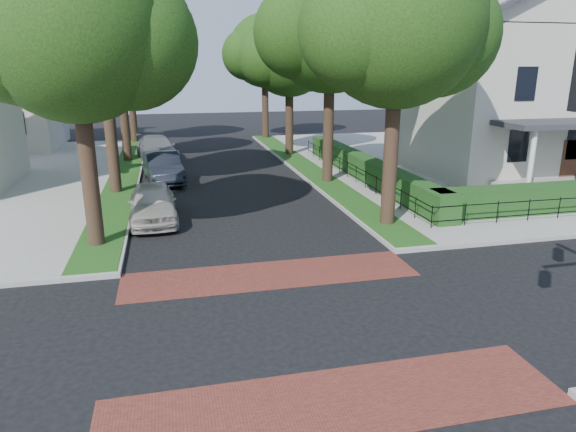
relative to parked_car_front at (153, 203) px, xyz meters
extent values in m
plane|color=black|center=(3.60, -9.84, -0.79)|extent=(120.00, 120.00, 0.00)
cube|color=gray|center=(23.10, 9.16, -0.72)|extent=(30.00, 30.00, 0.15)
cube|color=maroon|center=(3.60, -6.64, -0.79)|extent=(9.00, 2.20, 0.01)
cube|color=maroon|center=(3.60, -13.04, -0.79)|extent=(9.00, 2.20, 0.01)
cube|color=#183F12|center=(9.00, 9.26, -0.63)|extent=(1.60, 29.80, 0.02)
cube|color=#183F12|center=(-1.80, 9.26, -0.63)|extent=(1.60, 29.80, 0.02)
cylinder|color=black|center=(9.10, -2.84, 3.03)|extent=(0.56, 0.56, 7.35)
sphere|color=black|center=(9.10, -2.84, 6.92)|extent=(6.20, 6.20, 6.20)
sphere|color=black|center=(10.80, -2.54, 6.52)|extent=(4.65, 4.65, 4.65)
sphere|color=black|center=(7.55, -3.04, 6.62)|extent=(4.34, 4.34, 4.34)
sphere|color=black|center=(9.20, -1.29, 7.42)|extent=(4.03, 4.03, 4.03)
cylinder|color=black|center=(9.10, 5.16, 3.21)|extent=(0.56, 0.56, 7.70)
sphere|color=black|center=(9.10, 5.16, 7.28)|extent=(6.60, 6.60, 6.60)
sphere|color=black|center=(10.91, 5.46, 6.88)|extent=(4.95, 4.95, 4.95)
sphere|color=black|center=(7.45, 4.96, 6.98)|extent=(4.62, 4.62, 4.62)
sphere|color=black|center=(9.20, 6.81, 7.78)|extent=(4.29, 4.29, 4.29)
cylinder|color=black|center=(9.10, 14.16, 2.68)|extent=(0.56, 0.56, 6.65)
sphere|color=black|center=(9.10, 14.16, 6.20)|extent=(5.80, 5.80, 5.80)
sphere|color=black|center=(10.70, 14.46, 5.80)|extent=(4.35, 4.35, 4.35)
sphere|color=black|center=(7.65, 13.96, 5.90)|extent=(4.06, 4.06, 4.06)
sphere|color=black|center=(9.20, 15.61, 6.70)|extent=(3.77, 3.77, 3.77)
cylinder|color=black|center=(9.10, 23.16, 2.86)|extent=(0.56, 0.56, 7.00)
sphere|color=black|center=(9.10, 23.16, 6.56)|extent=(6.00, 6.00, 6.00)
sphere|color=black|center=(10.75, 23.46, 6.16)|extent=(4.50, 4.50, 4.50)
sphere|color=black|center=(7.60, 22.96, 6.26)|extent=(4.20, 4.20, 4.20)
sphere|color=black|center=(9.20, 24.66, 7.06)|extent=(3.90, 3.90, 3.90)
cylinder|color=black|center=(-1.90, -2.84, 2.86)|extent=(0.56, 0.56, 7.00)
sphere|color=black|center=(-1.90, -2.84, 6.56)|extent=(6.00, 6.00, 6.00)
sphere|color=black|center=(-0.25, -2.54, 6.16)|extent=(4.50, 4.50, 4.50)
sphere|color=black|center=(-3.40, -3.04, 6.26)|extent=(4.20, 4.20, 4.20)
sphere|color=black|center=(-1.80, -1.34, 7.06)|extent=(3.90, 3.90, 3.90)
cylinder|color=black|center=(-1.90, 5.16, 3.38)|extent=(0.56, 0.56, 8.05)
sphere|color=black|center=(-1.90, 5.16, 7.64)|extent=(6.40, 6.40, 6.40)
sphere|color=black|center=(-0.14, 5.46, 7.24)|extent=(4.80, 4.80, 4.80)
sphere|color=black|center=(-3.50, 4.96, 7.34)|extent=(4.48, 4.48, 4.48)
sphere|color=black|center=(-1.80, 6.76, 8.14)|extent=(4.16, 4.16, 4.16)
cylinder|color=black|center=(-1.90, 14.16, 2.79)|extent=(0.56, 0.56, 6.86)
sphere|color=black|center=(-1.90, 14.16, 6.41)|extent=(5.60, 5.60, 5.60)
sphere|color=black|center=(-0.36, 14.46, 6.01)|extent=(4.20, 4.20, 4.20)
sphere|color=black|center=(-3.30, 13.96, 6.11)|extent=(3.92, 3.92, 3.92)
sphere|color=black|center=(-1.80, 15.56, 6.91)|extent=(3.64, 3.64, 3.64)
cylinder|color=black|center=(-1.90, 23.16, 2.93)|extent=(0.56, 0.56, 7.14)
sphere|color=black|center=(-1.90, 23.16, 6.70)|extent=(6.20, 6.20, 6.20)
sphere|color=black|center=(-0.20, 23.46, 6.30)|extent=(4.65, 4.65, 4.65)
sphere|color=black|center=(-3.45, 22.96, 6.40)|extent=(4.34, 4.34, 4.34)
sphere|color=black|center=(-1.80, 24.71, 7.20)|extent=(4.03, 4.03, 4.03)
cube|color=#164016|center=(11.30, 5.16, -0.04)|extent=(1.00, 18.00, 1.20)
cube|color=beige|center=(21.10, 6.16, 3.36)|extent=(12.00, 10.00, 8.00)
cylinder|color=white|center=(16.90, -0.99, 1.21)|extent=(0.24, 0.24, 3.00)
cube|color=maroon|center=(-9.20, 20.56, 7.68)|extent=(0.80, 0.80, 3.64)
imported|color=beige|center=(0.00, 0.00, 0.00)|extent=(2.03, 4.71, 1.58)
imported|color=black|center=(0.41, 7.52, 0.03)|extent=(2.39, 5.17, 1.64)
imported|color=gray|center=(0.00, 14.35, 0.03)|extent=(3.14, 5.92, 1.63)
camera|label=1|loc=(0.79, -21.03, 5.42)|focal=32.00mm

